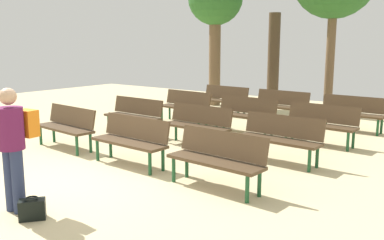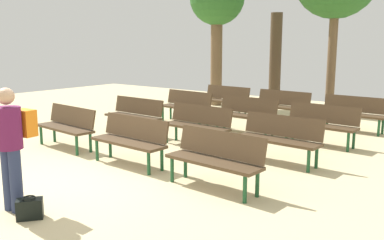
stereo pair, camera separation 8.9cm
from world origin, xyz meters
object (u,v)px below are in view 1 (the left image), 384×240
object	(u,v)px
visitor_with_backpack	(14,142)
bench_r1_c0	(134,114)
bench_r0_c2	(218,156)
bench_r1_c2	(280,136)
tree_1	(215,2)
bench_r3_c2	(352,111)
bench_r3_c0	(224,98)
bench_r2_c2	(321,122)
bench_r2_c0	(185,105)
bench_r0_c0	(67,125)
handbag	(32,209)
bench_r1_c1	(198,123)
tree_2	(273,59)
bench_r2_c1	(245,112)
bench_r0_c1	(132,138)
bench_r3_c1	(281,104)

from	to	relation	value
visitor_with_backpack	bench_r1_c0	bearing A→B (deg)	-68.38
bench_r0_c2	bench_r1_c2	xyz separation A→B (m)	(0.13, 1.90, 0.00)
tree_1	visitor_with_backpack	bearing A→B (deg)	-70.57
bench_r3_c2	bench_r3_c0	bearing A→B (deg)	179.71
bench_r2_c2	bench_r3_c0	bearing A→B (deg)	154.33
bench_r2_c0	bench_r2_c2	size ratio (longest dim) A/B	1.01
bench_r0_c2	bench_r1_c0	bearing A→B (deg)	154.95
bench_r0_c0	handbag	bearing A→B (deg)	-38.95
bench_r1_c1	bench_r2_c2	world-z (taller)	same
bench_r2_c0	tree_2	size ratio (longest dim) A/B	0.50
bench_r2_c2	handbag	distance (m)	6.33
bench_r0_c2	bench_r2_c1	world-z (taller)	same
bench_r1_c1	visitor_with_backpack	bearing A→B (deg)	-84.70
bench_r0_c2	tree_2	xyz separation A→B (m)	(-3.40, 8.63, 1.12)
bench_r0_c2	tree_1	size ratio (longest dim) A/B	0.34
bench_r3_c0	bench_r2_c0	bearing A→B (deg)	-90.18
bench_r2_c2	tree_2	size ratio (longest dim) A/B	0.50
tree_2	handbag	bearing A→B (deg)	-78.77
handbag	bench_r1_c1	bearing A→B (deg)	98.44
bench_r1_c1	tree_1	size ratio (longest dim) A/B	0.34
bench_r0_c1	bench_r3_c1	distance (m)	5.62
bench_r2_c0	handbag	size ratio (longest dim) A/B	4.49
bench_r0_c0	visitor_with_backpack	size ratio (longest dim) A/B	0.99
bench_r1_c0	bench_r0_c1	bearing A→B (deg)	-44.65
bench_r0_c2	bench_r3_c1	bearing A→B (deg)	109.71
bench_r0_c0	bench_r1_c1	size ratio (longest dim) A/B	1.01
tree_1	visitor_with_backpack	distance (m)	10.62
bench_r0_c2	handbag	world-z (taller)	bench_r0_c2
bench_r1_c2	bench_r2_c0	bearing A→B (deg)	154.32
bench_r0_c1	bench_r2_c0	distance (m)	4.30
tree_1	tree_2	xyz separation A→B (m)	(1.64, 1.29, -1.98)
bench_r3_c1	tree_1	size ratio (longest dim) A/B	0.34
bench_r1_c0	bench_r2_c2	distance (m)	4.37
bench_r1_c0	bench_r1_c1	xyz separation A→B (m)	(1.96, -0.05, 0.00)
bench_r0_c2	bench_r1_c2	size ratio (longest dim) A/B	1.00
bench_r2_c1	bench_r3_c1	xyz separation A→B (m)	(0.06, 1.87, 0.00)
bench_r0_c0	bench_r0_c2	world-z (taller)	same
bench_r3_c2	bench_r3_c1	bearing A→B (deg)	-179.78
bench_r3_c1	bench_r1_c2	bearing A→B (deg)	-61.63
bench_r0_c1	tree_1	distance (m)	8.45
bench_r3_c2	visitor_with_backpack	distance (m)	8.26
bench_r2_c0	bench_r3_c1	distance (m)	2.69
tree_2	bench_r1_c0	bearing A→B (deg)	-93.70
bench_r0_c0	bench_r1_c1	bearing A→B (deg)	45.55
bench_r2_c1	bench_r3_c0	bearing A→B (deg)	135.53
bench_r0_c1	bench_r1_c0	size ratio (longest dim) A/B	1.00
bench_r2_c2	visitor_with_backpack	world-z (taller)	visitor_with_backpack
bench_r3_c0	tree_2	size ratio (longest dim) A/B	0.50
bench_r2_c0	bench_r2_c1	bearing A→B (deg)	-0.17
bench_r2_c0	bench_r3_c1	world-z (taller)	same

